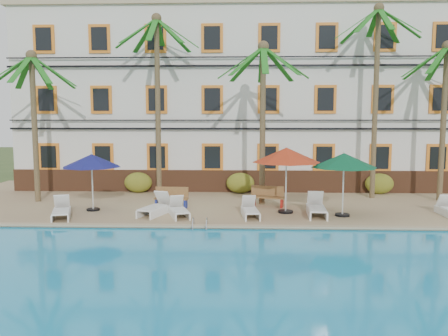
{
  "coord_description": "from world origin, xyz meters",
  "views": [
    {
      "loc": [
        -0.05,
        -16.56,
        4.14
      ],
      "look_at": [
        -0.74,
        3.0,
        2.0
      ],
      "focal_mm": 35.0,
      "sensor_mm": 36.0,
      "label": 1
    }
  ],
  "objects_px": {
    "palm_d": "(376,77)",
    "umbrella_red": "(286,155)",
    "palm_b": "(158,83)",
    "lounger_e": "(316,208)",
    "palm_a": "(34,105)",
    "palm_e": "(445,99)",
    "lounger_d": "(250,210)",
    "bench_left": "(172,197)",
    "umbrella_blue": "(92,161)",
    "lounger_a": "(61,211)",
    "palm_c": "(263,100)",
    "lounger_c": "(179,210)",
    "umbrella_green": "(344,161)",
    "lounger_b": "(156,207)",
    "pool_ladder": "(200,227)",
    "bench_right": "(268,196)"
  },
  "relations": [
    {
      "from": "lounger_d",
      "to": "lounger_e",
      "type": "bearing_deg",
      "value": 6.39
    },
    {
      "from": "lounger_c",
      "to": "bench_left",
      "type": "distance_m",
      "value": 1.84
    },
    {
      "from": "palm_c",
      "to": "lounger_a",
      "type": "bearing_deg",
      "value": -158.9
    },
    {
      "from": "palm_d",
      "to": "umbrella_red",
      "type": "relative_size",
      "value": 3.35
    },
    {
      "from": "umbrella_blue",
      "to": "lounger_e",
      "type": "relative_size",
      "value": 1.24
    },
    {
      "from": "palm_a",
      "to": "lounger_d",
      "type": "bearing_deg",
      "value": -16.53
    },
    {
      "from": "lounger_c",
      "to": "umbrella_red",
      "type": "bearing_deg",
      "value": 10.97
    },
    {
      "from": "palm_d",
      "to": "bench_right",
      "type": "relative_size",
      "value": 6.07
    },
    {
      "from": "palm_a",
      "to": "umbrella_green",
      "type": "relative_size",
      "value": 2.69
    },
    {
      "from": "lounger_d",
      "to": "bench_left",
      "type": "relative_size",
      "value": 1.15
    },
    {
      "from": "umbrella_green",
      "to": "lounger_d",
      "type": "distance_m",
      "value": 4.29
    },
    {
      "from": "palm_a",
      "to": "palm_d",
      "type": "xyz_separation_m",
      "value": [
        16.44,
        1.57,
        1.37
      ]
    },
    {
      "from": "palm_b",
      "to": "bench_left",
      "type": "relative_size",
      "value": 5.93
    },
    {
      "from": "palm_a",
      "to": "umbrella_blue",
      "type": "xyz_separation_m",
      "value": [
        3.38,
        -2.02,
        -2.47
      ]
    },
    {
      "from": "palm_b",
      "to": "lounger_e",
      "type": "bearing_deg",
      "value": -29.9
    },
    {
      "from": "umbrella_green",
      "to": "lounger_e",
      "type": "height_order",
      "value": "umbrella_green"
    },
    {
      "from": "umbrella_blue",
      "to": "lounger_b",
      "type": "xyz_separation_m",
      "value": [
        2.88,
        -0.7,
        -1.86
      ]
    },
    {
      "from": "palm_c",
      "to": "lounger_a",
      "type": "height_order",
      "value": "palm_c"
    },
    {
      "from": "palm_c",
      "to": "pool_ladder",
      "type": "xyz_separation_m",
      "value": [
        -2.48,
        -4.52,
        -4.8
      ]
    },
    {
      "from": "palm_e",
      "to": "umbrella_red",
      "type": "distance_m",
      "value": 8.77
    },
    {
      "from": "umbrella_blue",
      "to": "lounger_a",
      "type": "xyz_separation_m",
      "value": [
        -0.79,
        -1.5,
        -1.87
      ]
    },
    {
      "from": "umbrella_green",
      "to": "lounger_b",
      "type": "height_order",
      "value": "umbrella_green"
    },
    {
      "from": "lounger_c",
      "to": "umbrella_blue",
      "type": "bearing_deg",
      "value": 164.89
    },
    {
      "from": "palm_c",
      "to": "palm_d",
      "type": "distance_m",
      "value": 6.09
    },
    {
      "from": "bench_left",
      "to": "umbrella_green",
      "type": "bearing_deg",
      "value": -11.17
    },
    {
      "from": "umbrella_red",
      "to": "palm_e",
      "type": "bearing_deg",
      "value": 21.87
    },
    {
      "from": "umbrella_blue",
      "to": "bench_right",
      "type": "xyz_separation_m",
      "value": [
        7.65,
        1.17,
        -1.69
      ]
    },
    {
      "from": "umbrella_blue",
      "to": "lounger_d",
      "type": "xyz_separation_m",
      "value": [
        6.79,
        -1.0,
        -1.89
      ]
    },
    {
      "from": "palm_d",
      "to": "umbrella_green",
      "type": "xyz_separation_m",
      "value": [
        -2.49,
        -4.33,
        -3.72
      ]
    },
    {
      "from": "umbrella_blue",
      "to": "umbrella_red",
      "type": "xyz_separation_m",
      "value": [
        8.31,
        -0.19,
        0.28
      ]
    },
    {
      "from": "palm_c",
      "to": "lounger_a",
      "type": "relative_size",
      "value": 3.8
    },
    {
      "from": "palm_e",
      "to": "lounger_a",
      "type": "distance_m",
      "value": 18.08
    },
    {
      "from": "bench_left",
      "to": "palm_a",
      "type": "bearing_deg",
      "value": 168.79
    },
    {
      "from": "palm_c",
      "to": "umbrella_blue",
      "type": "height_order",
      "value": "palm_c"
    },
    {
      "from": "palm_a",
      "to": "umbrella_green",
      "type": "bearing_deg",
      "value": -11.19
    },
    {
      "from": "palm_c",
      "to": "bench_left",
      "type": "xyz_separation_m",
      "value": [
        -4.07,
        -0.97,
        -4.33
      ]
    },
    {
      "from": "palm_a",
      "to": "lounger_e",
      "type": "height_order",
      "value": "palm_a"
    },
    {
      "from": "palm_a",
      "to": "palm_c",
      "type": "relative_size",
      "value": 0.96
    },
    {
      "from": "palm_e",
      "to": "lounger_a",
      "type": "bearing_deg",
      "value": -165.28
    },
    {
      "from": "palm_a",
      "to": "bench_left",
      "type": "distance_m",
      "value": 8.0
    },
    {
      "from": "palm_a",
      "to": "palm_c",
      "type": "bearing_deg",
      "value": -1.91
    },
    {
      "from": "umbrella_blue",
      "to": "umbrella_red",
      "type": "relative_size",
      "value": 0.89
    },
    {
      "from": "umbrella_blue",
      "to": "pool_ladder",
      "type": "height_order",
      "value": "umbrella_blue"
    },
    {
      "from": "palm_b",
      "to": "palm_c",
      "type": "distance_m",
      "value": 5.54
    },
    {
      "from": "palm_e",
      "to": "lounger_d",
      "type": "bearing_deg",
      "value": -157.1
    },
    {
      "from": "lounger_c",
      "to": "lounger_a",
      "type": "bearing_deg",
      "value": -174.52
    },
    {
      "from": "umbrella_blue",
      "to": "lounger_c",
      "type": "bearing_deg",
      "value": -15.11
    },
    {
      "from": "palm_a",
      "to": "palm_b",
      "type": "distance_m",
      "value": 5.93
    },
    {
      "from": "palm_e",
      "to": "lounger_b",
      "type": "xyz_separation_m",
      "value": [
        -13.24,
        -3.65,
        -4.6
      ]
    },
    {
      "from": "palm_c",
      "to": "palm_e",
      "type": "xyz_separation_m",
      "value": [
        8.72,
        1.28,
        0.1
      ]
    }
  ]
}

